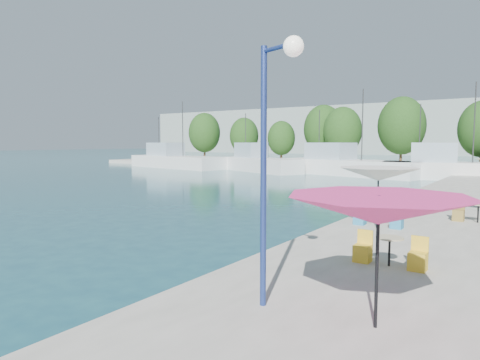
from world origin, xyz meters
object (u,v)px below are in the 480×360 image
Objects in this scene: trawler_02 at (258,163)px; umbrella_pink at (379,210)px; trawler_04 at (452,169)px; umbrella_white at (378,174)px; trawler_01 at (174,161)px; street_lamp at (275,127)px; trawler_03 at (345,166)px.

trawler_02 reaches higher than umbrella_pink.
trawler_04 reaches higher than umbrella_pink.
trawler_01 is at bearing 141.49° from umbrella_white.
trawler_04 reaches higher than street_lamp.
trawler_04 is (23.10, 0.47, -0.00)m from trawler_02.
trawler_02 is 48.43m from street_lamp.
trawler_02 reaches higher than umbrella_white.
trawler_02 is at bearing 141.77° from street_lamp.
trawler_01 is 26.67m from trawler_03.
umbrella_pink is at bearing -53.80° from trawler_03.
trawler_01 is at bearing 136.42° from umbrella_pink.
trawler_01 reaches higher than umbrella_pink.
umbrella_pink is (27.63, -40.55, 1.59)m from trawler_02.
trawler_03 is 35.11m from umbrella_white.
umbrella_pink reaches higher than umbrella_white.
street_lamp reaches higher than umbrella_pink.
umbrella_pink is at bearing -73.59° from umbrella_white.
street_lamp is (40.76, -40.88, 3.02)m from trawler_01.
trawler_01 is 14.98m from trawler_02.
trawler_04 reaches higher than umbrella_white.
street_lamp is at bearing -96.35° from trawler_04.
trawler_02 is at bearing 124.27° from umbrella_pink.
street_lamp reaches higher than umbrella_white.
umbrella_white is at bearing -27.67° from trawler_01.
street_lamp is (25.78, -40.88, 3.02)m from trawler_02.
trawler_01 is 51.20m from umbrella_white.
umbrella_white is (40.05, -31.86, 1.56)m from trawler_01.
trawler_04 is at bearing 93.50° from umbrella_white.
umbrella_pink is (42.61, -40.55, 1.59)m from trawler_01.
umbrella_pink is at bearing -32.74° from trawler_01.
trawler_04 is (11.41, -0.09, 0.00)m from trawler_03.
trawler_01 is at bearing 154.45° from street_lamp.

